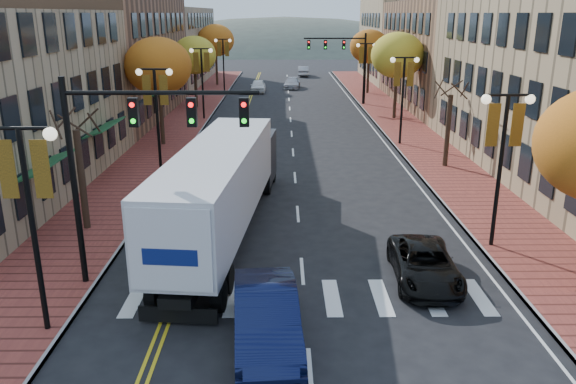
{
  "coord_description": "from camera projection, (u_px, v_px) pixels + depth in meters",
  "views": [
    {
      "loc": [
        -0.69,
        -14.3,
        8.82
      ],
      "look_at": [
        -0.49,
        6.44,
        2.2
      ],
      "focal_mm": 35.0,
      "sensor_mm": 36.0,
      "label": 1
    }
  ],
  "objects": [
    {
      "name": "ground",
      "position": [
        307.0,
        331.0,
        16.32
      ],
      "size": [
        200.0,
        200.0,
        0.0
      ],
      "primitive_type": "plane",
      "color": "black",
      "rests_on": "ground"
    },
    {
      "name": "sidewalk_left",
      "position": [
        184.0,
        122.0,
        47.17
      ],
      "size": [
        4.0,
        85.0,
        0.15
      ],
      "primitive_type": "cube",
      "color": "brown",
      "rests_on": "ground"
    },
    {
      "name": "sidewalk_right",
      "position": [
        397.0,
        122.0,
        47.34
      ],
      "size": [
        4.0,
        85.0,
        0.15
      ],
      "primitive_type": "cube",
      "color": "brown",
      "rests_on": "ground"
    },
    {
      "name": "building_left_mid",
      "position": [
        95.0,
        53.0,
        48.78
      ],
      "size": [
        12.0,
        24.0,
        11.0
      ],
      "primitive_type": "cube",
      "color": "brown",
      "rests_on": "ground"
    },
    {
      "name": "building_left_far",
      "position": [
        157.0,
        46.0,
        72.82
      ],
      "size": [
        12.0,
        26.0,
        9.5
      ],
      "primitive_type": "cube",
      "color": "#9E8966",
      "rests_on": "ground"
    },
    {
      "name": "building_right_mid",
      "position": [
        478.0,
        54.0,
        54.98
      ],
      "size": [
        15.0,
        24.0,
        10.0
      ],
      "primitive_type": "cube",
      "color": "brown",
      "rests_on": "ground"
    },
    {
      "name": "building_right_far",
      "position": [
        424.0,
        39.0,
        75.78
      ],
      "size": [
        15.0,
        20.0,
        11.0
      ],
      "primitive_type": "cube",
      "color": "#9E8966",
      "rests_on": "ground"
    },
    {
      "name": "tree_left_a",
      "position": [
        82.0,
        180.0,
        23.17
      ],
      "size": [
        0.28,
        0.28,
        4.2
      ],
      "color": "#382619",
      "rests_on": "sidewalk_left"
    },
    {
      "name": "tree_left_b",
      "position": [
        158.0,
        66.0,
        37.44
      ],
      "size": [
        4.48,
        4.48,
        7.21
      ],
      "color": "#382619",
      "rests_on": "sidewalk_left"
    },
    {
      "name": "tree_left_c",
      "position": [
        194.0,
        55.0,
        52.8
      ],
      "size": [
        4.16,
        4.16,
        6.69
      ],
      "color": "#382619",
      "rests_on": "sidewalk_left"
    },
    {
      "name": "tree_left_d",
      "position": [
        216.0,
        40.0,
        69.78
      ],
      "size": [
        4.61,
        4.61,
        7.42
      ],
      "color": "#382619",
      "rests_on": "sidewalk_left"
    },
    {
      "name": "tree_right_b",
      "position": [
        448.0,
        131.0,
        32.86
      ],
      "size": [
        0.28,
        0.28,
        4.2
      ],
      "color": "#382619",
      "rests_on": "sidewalk_right"
    },
    {
      "name": "tree_right_c",
      "position": [
        398.0,
        55.0,
        47.13
      ],
      "size": [
        4.48,
        4.48,
        7.21
      ],
      "color": "#382619",
      "rests_on": "sidewalk_right"
    },
    {
      "name": "tree_right_d",
      "position": [
        369.0,
        47.0,
        62.42
      ],
      "size": [
        4.35,
        4.35,
        7.0
      ],
      "color": "#382619",
      "rests_on": "sidewalk_right"
    },
    {
      "name": "lamp_left_a",
      "position": [
        27.0,
        191.0,
        14.94
      ],
      "size": [
        1.96,
        0.36,
        6.05
      ],
      "color": "black",
      "rests_on": "ground"
    },
    {
      "name": "lamp_left_b",
      "position": [
        156.0,
        101.0,
        30.18
      ],
      "size": [
        1.96,
        0.36,
        6.05
      ],
      "color": "black",
      "rests_on": "ground"
    },
    {
      "name": "lamp_left_c",
      "position": [
        202.0,
        69.0,
        47.33
      ],
      "size": [
        1.96,
        0.36,
        6.05
      ],
      "color": "black",
      "rests_on": "ground"
    },
    {
      "name": "lamp_left_d",
      "position": [
        223.0,
        55.0,
        64.47
      ],
      "size": [
        1.96,
        0.36,
        6.05
      ],
      "color": "black",
      "rests_on": "ground"
    },
    {
      "name": "lamp_right_a",
      "position": [
        503.0,
        141.0,
        20.79
      ],
      "size": [
        1.96,
        0.36,
        6.05
      ],
      "color": "black",
      "rests_on": "ground"
    },
    {
      "name": "lamp_right_b",
      "position": [
        403.0,
        83.0,
        37.94
      ],
      "size": [
        1.96,
        0.36,
        6.05
      ],
      "color": "black",
      "rests_on": "ground"
    },
    {
      "name": "lamp_right_c",
      "position": [
        366.0,
        62.0,
        55.09
      ],
      "size": [
        1.96,
        0.36,
        6.05
      ],
      "color": "black",
      "rests_on": "ground"
    },
    {
      "name": "traffic_mast_near",
      "position": [
        131.0,
        143.0,
        17.62
      ],
      "size": [
        6.1,
        0.35,
        7.0
      ],
      "color": "black",
      "rests_on": "ground"
    },
    {
      "name": "traffic_mast_far",
      "position": [
        345.0,
        55.0,
        54.88
      ],
      "size": [
        6.1,
        0.34,
        7.0
      ],
      "color": "black",
      "rests_on": "ground"
    },
    {
      "name": "semi_truck",
      "position": [
        225.0,
        180.0,
        22.91
      ],
      "size": [
        4.06,
        15.97,
        3.95
      ],
      "rotation": [
        0.0,
        0.0,
        -0.1
      ],
      "color": "black",
      "rests_on": "ground"
    },
    {
      "name": "navy_sedan",
      "position": [
        266.0,
        317.0,
        15.46
      ],
      "size": [
        2.13,
        5.11,
        1.64
      ],
      "primitive_type": "imported",
      "rotation": [
        0.0,
        0.0,
        0.08
      ],
      "color": "#0C1233",
      "rests_on": "ground"
    },
    {
      "name": "black_suv",
      "position": [
        425.0,
        264.0,
        19.19
      ],
      "size": [
        2.3,
        4.62,
        1.26
      ],
      "primitive_type": "imported",
      "rotation": [
        0.0,
        0.0,
        -0.05
      ],
      "color": "black",
      "rests_on": "ground"
    },
    {
      "name": "car_far_white",
      "position": [
        258.0,
        86.0,
        65.34
      ],
      "size": [
        1.74,
        4.29,
        1.46
      ],
      "primitive_type": "imported",
      "rotation": [
        0.0,
        0.0,
        0.0
      ],
      "color": "white",
      "rests_on": "ground"
    },
    {
      "name": "car_far_silver",
      "position": [
        292.0,
        83.0,
        68.91
      ],
      "size": [
        2.22,
        4.59,
        1.29
      ],
      "primitive_type": "imported",
      "rotation": [
        0.0,
        0.0,
        -0.1
      ],
      "color": "#AEAEB6",
      "rests_on": "ground"
    },
    {
      "name": "car_far_oncoming",
      "position": [
        304.0,
        71.0,
        82.16
      ],
      "size": [
        1.71,
        4.41,
        1.43
      ],
      "primitive_type": "imported",
      "rotation": [
        0.0,
        0.0,
        3.1
      ],
      "color": "#9E9EA5",
      "rests_on": "ground"
    }
  ]
}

